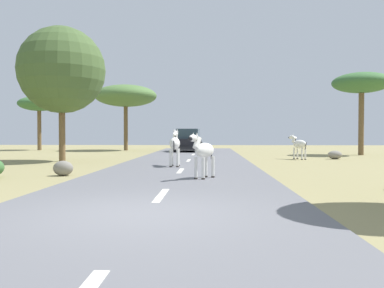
# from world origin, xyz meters

# --- Properties ---
(ground_plane) EXTENTS (90.00, 90.00, 0.00)m
(ground_plane) POSITION_xyz_m (0.00, 0.00, 0.00)
(ground_plane) COLOR #8E8456
(road) EXTENTS (6.00, 64.00, 0.05)m
(road) POSITION_xyz_m (0.14, 0.00, 0.03)
(road) COLOR slate
(road) RESTS_ON ground_plane
(lane_markings) EXTENTS (0.16, 56.00, 0.01)m
(lane_markings) POSITION_xyz_m (0.14, -1.00, 0.05)
(lane_markings) COLOR silver
(lane_markings) RESTS_ON road
(zebra_0) EXTENTS (0.88, 1.36, 1.39)m
(zebra_0) POSITION_xyz_m (1.01, 5.47, 0.88)
(zebra_0) COLOR silver
(zebra_0) RESTS_ON road
(zebra_1) EXTENTS (0.45, 1.65, 1.55)m
(zebra_1) POSITION_xyz_m (-0.24, 10.15, 0.98)
(zebra_1) COLOR silver
(zebra_1) RESTS_ON road
(zebra_3) EXTENTS (0.91, 1.34, 1.37)m
(zebra_3) POSITION_xyz_m (6.07, 15.89, 0.82)
(zebra_3) COLOR silver
(zebra_3) RESTS_ON ground_plane
(car_0) EXTENTS (2.18, 4.42, 1.74)m
(car_0) POSITION_xyz_m (-0.45, 25.13, 0.85)
(car_0) COLOR black
(car_0) RESTS_ON road
(tree_0) EXTENTS (3.79, 3.79, 5.41)m
(tree_0) POSITION_xyz_m (11.17, 20.76, 4.68)
(tree_0) COLOR brown
(tree_0) RESTS_ON ground_plane
(tree_3) EXTENTS (4.32, 4.32, 6.75)m
(tree_3) POSITION_xyz_m (-6.20, 13.57, 4.58)
(tree_3) COLOR brown
(tree_3) RESTS_ON ground_plane
(tree_4) EXTENTS (5.22, 5.22, 5.53)m
(tree_4) POSITION_xyz_m (-5.87, 27.89, 4.59)
(tree_4) COLOR brown
(tree_4) RESTS_ON ground_plane
(tree_6) EXTENTS (3.56, 3.56, 4.62)m
(tree_6) POSITION_xyz_m (-13.45, 28.21, 3.95)
(tree_6) COLOR brown
(tree_6) RESTS_ON ground_plane
(rock_1) EXTENTS (0.66, 0.49, 0.50)m
(rock_1) POSITION_xyz_m (-3.66, 6.56, 0.25)
(rock_1) COLOR gray
(rock_1) RESTS_ON ground_plane
(rock_3) EXTENTS (0.78, 0.62, 0.47)m
(rock_3) POSITION_xyz_m (8.14, 16.25, 0.23)
(rock_3) COLOR gray
(rock_3) RESTS_ON ground_plane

